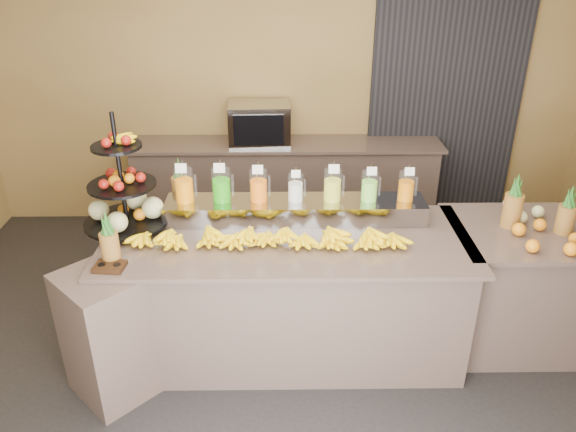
{
  "coord_description": "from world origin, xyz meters",
  "views": [
    {
      "loc": [
        -0.04,
        -3.02,
        2.77
      ],
      "look_at": [
        0.01,
        0.3,
        1.1
      ],
      "focal_mm": 35.0,
      "sensor_mm": 36.0,
      "label": 1
    }
  ],
  "objects_px": {
    "condiment_caddy": "(110,267)",
    "right_fruit_pile": "(541,226)",
    "fruit_stand": "(129,200)",
    "pitcher_tray": "(295,210)",
    "banana_heap": "(269,234)",
    "oven_warmer": "(259,123)"
  },
  "relations": [
    {
      "from": "banana_heap",
      "to": "condiment_caddy",
      "type": "relative_size",
      "value": 10.14
    },
    {
      "from": "fruit_stand",
      "to": "oven_warmer",
      "type": "bearing_deg",
      "value": 78.22
    },
    {
      "from": "fruit_stand",
      "to": "condiment_caddy",
      "type": "relative_size",
      "value": 4.48
    },
    {
      "from": "pitcher_tray",
      "to": "banana_heap",
      "type": "bearing_deg",
      "value": -118.13
    },
    {
      "from": "condiment_caddy",
      "to": "right_fruit_pile",
      "type": "height_order",
      "value": "right_fruit_pile"
    },
    {
      "from": "banana_heap",
      "to": "condiment_caddy",
      "type": "height_order",
      "value": "banana_heap"
    },
    {
      "from": "right_fruit_pile",
      "to": "banana_heap",
      "type": "bearing_deg",
      "value": -177.83
    },
    {
      "from": "fruit_stand",
      "to": "right_fruit_pile",
      "type": "xyz_separation_m",
      "value": [
        2.8,
        -0.17,
        -0.14
      ]
    },
    {
      "from": "fruit_stand",
      "to": "condiment_caddy",
      "type": "distance_m",
      "value": 0.58
    },
    {
      "from": "banana_heap",
      "to": "oven_warmer",
      "type": "distance_m",
      "value": 2.02
    },
    {
      "from": "oven_warmer",
      "to": "pitcher_tray",
      "type": "bearing_deg",
      "value": -81.85
    },
    {
      "from": "right_fruit_pile",
      "to": "oven_warmer",
      "type": "relative_size",
      "value": 0.78
    },
    {
      "from": "pitcher_tray",
      "to": "right_fruit_pile",
      "type": "xyz_separation_m",
      "value": [
        1.65,
        -0.27,
        0.0
      ]
    },
    {
      "from": "right_fruit_pile",
      "to": "oven_warmer",
      "type": "distance_m",
      "value": 2.77
    },
    {
      "from": "banana_heap",
      "to": "oven_warmer",
      "type": "height_order",
      "value": "oven_warmer"
    },
    {
      "from": "pitcher_tray",
      "to": "fruit_stand",
      "type": "distance_m",
      "value": 1.16
    },
    {
      "from": "right_fruit_pile",
      "to": "oven_warmer",
      "type": "bearing_deg",
      "value": 135.32
    },
    {
      "from": "pitcher_tray",
      "to": "right_fruit_pile",
      "type": "bearing_deg",
      "value": -9.36
    },
    {
      "from": "condiment_caddy",
      "to": "right_fruit_pile",
      "type": "xyz_separation_m",
      "value": [
        2.81,
        0.38,
        0.06
      ]
    },
    {
      "from": "fruit_stand",
      "to": "condiment_caddy",
      "type": "bearing_deg",
      "value": -78.26
    },
    {
      "from": "pitcher_tray",
      "to": "oven_warmer",
      "type": "relative_size",
      "value": 3.14
    },
    {
      "from": "oven_warmer",
      "to": "banana_heap",
      "type": "bearing_deg",
      "value": -88.75
    }
  ]
}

